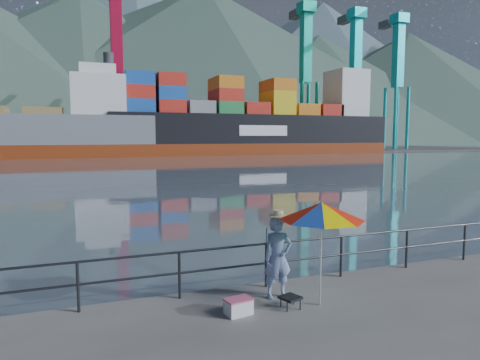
# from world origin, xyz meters

# --- Properties ---
(harbor_water) EXTENTS (500.00, 280.00, 0.00)m
(harbor_water) POSITION_xyz_m (0.00, 130.00, 0.00)
(harbor_water) COLOR slate
(harbor_water) RESTS_ON ground
(far_dock) EXTENTS (200.00, 40.00, 0.40)m
(far_dock) POSITION_xyz_m (10.00, 93.00, 0.00)
(far_dock) COLOR #514F4C
(far_dock) RESTS_ON ground
(guardrail) EXTENTS (22.00, 0.06, 1.03)m
(guardrail) POSITION_xyz_m (0.00, 1.70, 0.52)
(guardrail) COLOR #2D3033
(guardrail) RESTS_ON ground
(mountains) EXTENTS (600.00, 332.80, 80.00)m
(mountains) POSITION_xyz_m (38.82, 207.75, 35.55)
(mountains) COLOR #385147
(mountains) RESTS_ON ground
(port_cranes) EXTENTS (116.00, 28.00, 38.40)m
(port_cranes) POSITION_xyz_m (31.00, 84.00, 16.00)
(port_cranes) COLOR #AD233A
(port_cranes) RESTS_ON ground
(container_stacks) EXTENTS (58.00, 5.40, 7.80)m
(container_stacks) POSITION_xyz_m (34.56, 93.00, 2.74)
(container_stacks) COLOR #194CA5
(container_stacks) RESTS_ON ground
(fisherman) EXTENTS (0.64, 0.43, 1.74)m
(fisherman) POSITION_xyz_m (0.96, 1.01, 0.87)
(fisherman) COLOR #2D4D9C
(fisherman) RESTS_ON ground
(beach_umbrella) EXTENTS (2.17, 2.17, 2.11)m
(beach_umbrella) POSITION_xyz_m (1.59, 0.35, 1.93)
(beach_umbrella) COLOR white
(beach_umbrella) RESTS_ON ground
(folding_stool) EXTENTS (0.46, 0.46, 0.24)m
(folding_stool) POSITION_xyz_m (0.95, 0.41, 0.13)
(folding_stool) COLOR black
(folding_stool) RESTS_ON ground
(cooler_bag) EXTENTS (0.54, 0.41, 0.28)m
(cooler_bag) POSITION_xyz_m (-0.12, 0.49, 0.14)
(cooler_bag) COLOR silver
(cooler_bag) RESTS_ON ground
(fishing_rod) EXTENTS (0.73, 1.68, 1.28)m
(fishing_rod) POSITION_xyz_m (1.04, 1.82, 0.00)
(fishing_rod) COLOR black
(fishing_rod) RESTS_ON ground
(bulk_carrier) EXTENTS (51.22, 8.86, 14.50)m
(bulk_carrier) POSITION_xyz_m (-13.77, 73.30, 4.13)
(bulk_carrier) COLOR maroon
(bulk_carrier) RESTS_ON ground
(container_ship) EXTENTS (57.25, 9.54, 18.10)m
(container_ship) POSITION_xyz_m (32.28, 73.74, 5.86)
(container_ship) COLOR maroon
(container_ship) RESTS_ON ground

